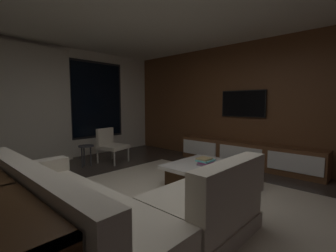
{
  "coord_description": "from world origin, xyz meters",
  "views": [
    {
      "loc": [
        -2.03,
        -2.12,
        1.35
      ],
      "look_at": [
        1.06,
        0.77,
        0.95
      ],
      "focal_mm": 25.18,
      "sensor_mm": 36.0,
      "label": 1
    }
  ],
  "objects": [
    {
      "name": "floor",
      "position": [
        0.0,
        0.0,
        0.0
      ],
      "size": [
        9.2,
        9.2,
        0.0
      ],
      "primitive_type": "plane",
      "color": "#332B26"
    },
    {
      "name": "media_wall",
      "position": [
        3.06,
        0.0,
        1.35
      ],
      "size": [
        0.12,
        7.8,
        2.7
      ],
      "color": "brown",
      "rests_on": "floor"
    },
    {
      "name": "coffee_table",
      "position": [
        1.15,
        -0.04,
        0.19
      ],
      "size": [
        1.16,
        1.16,
        0.36
      ],
      "color": "#341F0F",
      "rests_on": "floor"
    },
    {
      "name": "sectional_couch",
      "position": [
        -0.82,
        -0.17,
        0.29
      ],
      "size": [
        1.98,
        2.5,
        0.82
      ],
      "color": "#B1A997",
      "rests_on": "floor"
    },
    {
      "name": "side_stool",
      "position": [
        0.4,
        2.56,
        0.37
      ],
      "size": [
        0.32,
        0.32,
        0.46
      ],
      "color": "#333338",
      "rests_on": "floor"
    },
    {
      "name": "mounted_tv",
      "position": [
        2.95,
        0.25,
        1.35
      ],
      "size": [
        0.05,
        1.02,
        0.59
      ],
      "color": "black"
    },
    {
      "name": "area_rug",
      "position": [
        0.35,
        -0.1,
        0.01
      ],
      "size": [
        3.2,
        3.8,
        0.01
      ],
      "primitive_type": "cube",
      "color": "beige",
      "rests_on": "floor"
    },
    {
      "name": "accent_chair_near_window",
      "position": [
        0.98,
        2.53,
        0.43
      ],
      "size": [
        0.66,
        0.67,
        0.78
      ],
      "color": "#B2ADA0",
      "rests_on": "floor"
    },
    {
      "name": "media_console",
      "position": [
        2.77,
        0.05,
        0.25
      ],
      "size": [
        0.46,
        3.1,
        0.52
      ],
      "color": "brown",
      "rests_on": "floor"
    },
    {
      "name": "book_stack_on_coffee_table",
      "position": [
        1.13,
        -0.0,
        0.42
      ],
      "size": [
        0.28,
        0.22,
        0.11
      ],
      "color": "gray",
      "rests_on": "coffee_table"
    },
    {
      "name": "back_wall_with_window",
      "position": [
        -0.06,
        3.62,
        1.34
      ],
      "size": [
        6.6,
        0.3,
        2.7
      ],
      "color": "silver",
      "rests_on": "floor"
    }
  ]
}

